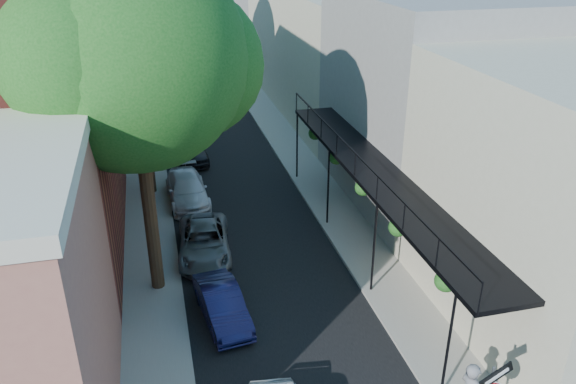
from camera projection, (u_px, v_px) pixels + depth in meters
road_surface at (205, 114)px, 37.96m from camera, size 6.00×64.00×0.01m
sidewalk_left at (144, 117)px, 37.07m from camera, size 2.00×64.00×0.12m
sidewalk_right at (262, 109)px, 38.82m from camera, size 2.00×64.00×0.12m
buildings_left at (42, 50)px, 32.75m from camera, size 10.10×59.10×12.00m
buildings_right at (336, 43)px, 37.60m from camera, size 9.80×55.00×10.00m
oak_near at (147, 59)px, 16.54m from camera, size 7.48×6.80×11.42m
oak_mid at (144, 41)px, 23.88m from camera, size 6.60×6.00×10.20m
parked_car_b at (222, 304)px, 17.81m from camera, size 1.62×3.53×1.12m
parked_car_c at (204, 241)px, 21.36m from camera, size 2.27×4.29×1.15m
parked_car_d at (187, 189)px, 25.55m from camera, size 1.90×4.27×1.22m
parked_car_e at (191, 148)px, 30.15m from camera, size 1.64×3.91×1.32m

